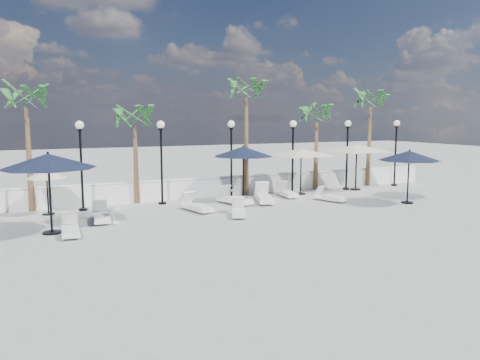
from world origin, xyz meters
name	(u,v)px	position (x,y,z in m)	size (l,w,h in m)	color
ground	(303,226)	(0.00, 0.00, 0.00)	(100.00, 100.00, 0.00)	gray
balustrade	(223,187)	(0.00, 7.50, 0.47)	(26.00, 0.30, 1.01)	white
lamppost_1	(81,153)	(-7.00, 6.50, 2.49)	(0.36, 0.36, 3.84)	black
lamppost_2	(161,150)	(-3.50, 6.50, 2.49)	(0.36, 0.36, 3.84)	black
lamppost_3	(231,148)	(0.00, 6.50, 2.49)	(0.36, 0.36, 3.84)	black
lamppost_4	(293,146)	(3.50, 6.50, 2.49)	(0.36, 0.36, 3.84)	black
lamppost_5	(347,145)	(7.00, 6.50, 2.49)	(0.36, 0.36, 3.84)	black
lamppost_6	(396,143)	(10.50, 6.50, 2.49)	(0.36, 0.36, 3.84)	black
palm_0	(26,104)	(-9.00, 7.30, 4.53)	(2.60, 2.60, 5.50)	brown
palm_1	(135,122)	(-4.50, 7.30, 3.75)	(2.60, 2.60, 4.70)	brown
palm_2	(246,95)	(1.20, 7.30, 5.12)	(2.60, 2.60, 6.10)	brown
palm_3	(317,118)	(5.50, 7.30, 3.95)	(2.60, 2.60, 4.90)	brown
palm_4	(370,105)	(9.20, 7.30, 4.73)	(2.60, 2.60, 5.70)	brown
lounger_0	(70,229)	(-7.92, 2.17, 0.22)	(0.67, 1.78, 0.66)	white
lounger_1	(197,206)	(-2.64, 4.20, 0.23)	(1.00, 1.94, 0.70)	white
lounger_2	(101,216)	(-6.65, 3.89, 0.23)	(0.74, 1.86, 0.68)	white
lounger_3	(234,199)	(-0.52, 5.04, 0.25)	(1.18, 2.07, 0.74)	white
lounger_4	(264,197)	(0.94, 4.82, 0.27)	(1.39, 2.26, 0.81)	white
lounger_5	(239,211)	(-1.43, 2.57, 0.21)	(1.17, 1.78, 0.64)	white
lounger_6	(287,193)	(2.74, 5.76, 0.23)	(0.83, 1.86, 0.67)	white
lounger_7	(330,197)	(3.95, 3.81, 0.20)	(1.04, 1.71, 0.61)	white
side_table_0	(114,214)	(-6.23, 3.54, 0.32)	(0.55, 0.55, 0.54)	white
side_table_1	(233,205)	(-1.28, 3.45, 0.31)	(0.52, 0.52, 0.51)	white
side_table_2	(229,194)	(-0.24, 6.20, 0.29)	(0.50, 0.50, 0.48)	white
parasol_navy_left	(48,161)	(-8.48, 2.70, 2.49)	(3.20, 3.20, 2.83)	black
parasol_navy_mid	(243,152)	(0.45, 6.08, 2.33)	(2.96, 2.96, 2.65)	black
parasol_navy_right	(409,156)	(6.93, 1.86, 2.21)	(2.81, 2.81, 2.52)	black
parasol_cream_sq_a	(301,149)	(3.82, 6.20, 2.38)	(5.24, 5.24, 2.57)	black
parasol_cream_sq_b	(357,145)	(7.41, 6.20, 2.51)	(5.41, 5.41, 2.71)	black
parasol_cream_small	(47,174)	(-8.40, 6.20, 1.68)	(1.60, 1.60, 1.97)	black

